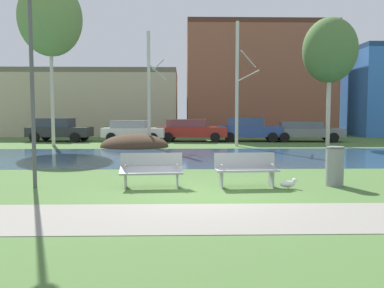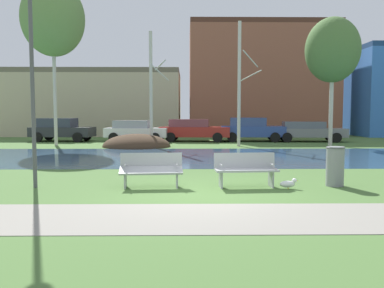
{
  "view_description": "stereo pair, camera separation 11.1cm",
  "coord_description": "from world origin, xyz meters",
  "views": [
    {
      "loc": [
        -0.42,
        -9.31,
        1.91
      ],
      "look_at": [
        -0.17,
        1.77,
        1.05
      ],
      "focal_mm": 37.82,
      "sensor_mm": 36.0,
      "label": 1
    },
    {
      "loc": [
        -0.31,
        -9.31,
        1.91
      ],
      "look_at": [
        -0.17,
        1.77,
        1.05
      ],
      "focal_mm": 37.82,
      "sensor_mm": 36.0,
      "label": 2
    }
  ],
  "objects": [
    {
      "name": "building_brick_low",
      "position": [
        6.07,
        26.05,
        4.69
      ],
      "size": [
        12.18,
        6.47,
        9.38
      ],
      "color": "brown",
      "rests_on": "ground"
    },
    {
      "name": "birch_center",
      "position": [
        8.1,
        14.18,
        5.5
      ],
      "size": [
        3.11,
        3.11,
        7.39
      ],
      "color": "beige",
      "rests_on": "ground"
    },
    {
      "name": "birch_center_left",
      "position": [
        2.7,
        13.65,
        3.56
      ],
      "size": [
        1.33,
        2.28,
        7.02
      ],
      "color": "beige",
      "rests_on": "ground"
    },
    {
      "name": "ground_plane",
      "position": [
        0.0,
        10.0,
        0.0
      ],
      "size": [
        120.0,
        120.0,
        0.0
      ],
      "primitive_type": "plane",
      "color": "#476B33"
    },
    {
      "name": "soil_mound",
      "position": [
        -3.13,
        13.37,
        0.0
      ],
      "size": [
        3.81,
        3.41,
        1.46
      ],
      "primitive_type": "ellipsoid",
      "color": "#423021",
      "rests_on": "ground"
    },
    {
      "name": "bench_left",
      "position": [
        -1.22,
        0.98,
        0.47
      ],
      "size": [
        1.63,
        0.67,
        0.87
      ],
      "color": "#9EA0A3",
      "rests_on": "ground"
    },
    {
      "name": "birch_far_left",
      "position": [
        -7.97,
        14.41,
        7.28
      ],
      "size": [
        3.59,
        3.59,
        9.45
      ],
      "color": "beige",
      "rests_on": "ground"
    },
    {
      "name": "paved_path_strip",
      "position": [
        0.0,
        -2.07,
        0.01
      ],
      "size": [
        60.0,
        2.15,
        0.01
      ],
      "primitive_type": "cube",
      "color": "gray",
      "rests_on": "ground"
    },
    {
      "name": "building_beige_block",
      "position": [
        -9.05,
        26.93,
        2.73
      ],
      "size": [
        16.24,
        9.02,
        5.45
      ],
      "color": "#BCAD8E",
      "rests_on": "ground"
    },
    {
      "name": "parked_hatch_third_red",
      "position": [
        0.14,
        17.58,
        0.78
      ],
      "size": [
        4.76,
        2.28,
        1.48
      ],
      "color": "maroon",
      "rests_on": "ground"
    },
    {
      "name": "seagull",
      "position": [
        2.25,
        0.7,
        0.13
      ],
      "size": [
        0.47,
        0.17,
        0.27
      ],
      "color": "white",
      "rests_on": "ground"
    },
    {
      "name": "trash_bin",
      "position": [
        3.56,
        1.1,
        0.53
      ],
      "size": [
        0.48,
        0.48,
        1.03
      ],
      "color": "gray",
      "rests_on": "ground"
    },
    {
      "name": "parked_van_nearest_dark",
      "position": [
        -8.71,
        17.82,
        0.8
      ],
      "size": [
        4.23,
        2.25,
        1.55
      ],
      "color": "#282B30",
      "rests_on": "ground"
    },
    {
      "name": "river_band",
      "position": [
        0.0,
        8.18,
        0.0
      ],
      "size": [
        80.0,
        7.77,
        0.01
      ],
      "primitive_type": "cube",
      "color": "#33516B",
      "rests_on": "ground"
    },
    {
      "name": "bench_right",
      "position": [
        1.21,
        0.98,
        0.47
      ],
      "size": [
        1.63,
        0.67,
        0.87
      ],
      "color": "#9EA0A3",
      "rests_on": "ground"
    },
    {
      "name": "birch_left",
      "position": [
        -2.26,
        13.26,
        3.24
      ],
      "size": [
        1.11,
        1.86,
        6.38
      ],
      "color": "beige",
      "rests_on": "ground"
    },
    {
      "name": "parked_sedan_second_white",
      "position": [
        -3.66,
        17.34,
        0.75
      ],
      "size": [
        4.23,
        2.29,
        1.4
      ],
      "color": "silver",
      "rests_on": "ground"
    },
    {
      "name": "parked_wagon_fourth_blue",
      "position": [
        4.02,
        17.65,
        0.83
      ],
      "size": [
        4.35,
        2.37,
        1.59
      ],
      "color": "#2D4793",
      "rests_on": "ground"
    },
    {
      "name": "parked_suv_fifth_grey",
      "position": [
        7.69,
        17.28,
        0.72
      ],
      "size": [
        4.84,
        2.29,
        1.33
      ],
      "color": "slate",
      "rests_on": "ground"
    },
    {
      "name": "streetlamp",
      "position": [
        -4.2,
        0.98,
        3.85
      ],
      "size": [
        0.32,
        0.32,
        5.84
      ],
      "color": "#4C4C51",
      "rests_on": "ground"
    }
  ]
}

